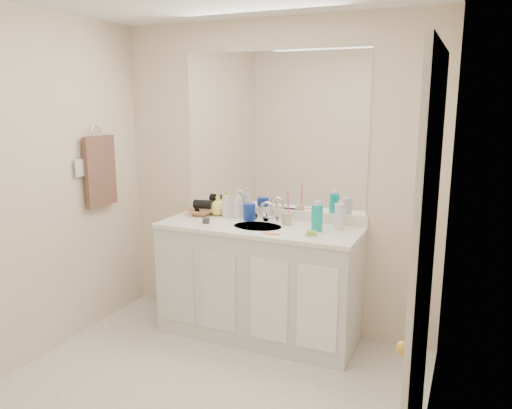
{
  "coord_description": "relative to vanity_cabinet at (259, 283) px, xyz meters",
  "views": [
    {
      "loc": [
        1.44,
        -2.29,
        1.8
      ],
      "look_at": [
        0.0,
        0.97,
        1.05
      ],
      "focal_mm": 35.0,
      "sensor_mm": 36.0,
      "label": 1
    }
  ],
  "objects": [
    {
      "name": "floor",
      "position": [
        0.0,
        -1.02,
        -0.42
      ],
      "size": [
        2.6,
        2.6,
        0.0
      ],
      "primitive_type": "cube",
      "color": "silver",
      "rests_on": "ground"
    },
    {
      "name": "wall_back",
      "position": [
        0.0,
        0.28,
        0.77
      ],
      "size": [
        2.6,
        0.02,
        2.4
      ],
      "primitive_type": "cube",
      "color": "beige",
      "rests_on": "floor"
    },
    {
      "name": "wall_left",
      "position": [
        -1.3,
        -1.02,
        0.77
      ],
      "size": [
        0.02,
        2.6,
        2.4
      ],
      "primitive_type": "cube",
      "color": "beige",
      "rests_on": "floor"
    },
    {
      "name": "wall_right",
      "position": [
        1.3,
        -1.02,
        0.77
      ],
      "size": [
        0.02,
        2.6,
        2.4
      ],
      "primitive_type": "cube",
      "color": "beige",
      "rests_on": "floor"
    },
    {
      "name": "vanity_cabinet",
      "position": [
        0.0,
        0.0,
        0.0
      ],
      "size": [
        1.5,
        0.55,
        0.85
      ],
      "primitive_type": "cube",
      "color": "silver",
      "rests_on": "floor"
    },
    {
      "name": "countertop",
      "position": [
        0.0,
        0.0,
        0.44
      ],
      "size": [
        1.52,
        0.57,
        0.03
      ],
      "primitive_type": "cube",
      "color": "white",
      "rests_on": "vanity_cabinet"
    },
    {
      "name": "backsplash",
      "position": [
        0.0,
        0.26,
        0.5
      ],
      "size": [
        1.52,
        0.03,
        0.08
      ],
      "primitive_type": "cube",
      "color": "silver",
      "rests_on": "countertop"
    },
    {
      "name": "sink_basin",
      "position": [
        0.0,
        -0.02,
        0.44
      ],
      "size": [
        0.37,
        0.37,
        0.02
      ],
      "primitive_type": "cylinder",
      "color": "beige",
      "rests_on": "countertop"
    },
    {
      "name": "faucet",
      "position": [
        0.0,
        0.16,
        0.51
      ],
      "size": [
        0.02,
        0.02,
        0.11
      ],
      "primitive_type": "cylinder",
      "color": "silver",
      "rests_on": "countertop"
    },
    {
      "name": "mirror",
      "position": [
        0.0,
        0.27,
        1.14
      ],
      "size": [
        1.48,
        0.01,
        1.2
      ],
      "primitive_type": "cube",
      "color": "white",
      "rests_on": "wall_back"
    },
    {
      "name": "blue_mug",
      "position": [
        -0.14,
        0.13,
        0.52
      ],
      "size": [
        0.11,
        0.11,
        0.13
      ],
      "primitive_type": "cylinder",
      "rotation": [
        0.0,
        0.0,
        -0.19
      ],
      "color": "navy",
      "rests_on": "countertop"
    },
    {
      "name": "tan_cup",
      "position": [
        0.18,
        0.11,
        0.5
      ],
      "size": [
        0.07,
        0.07,
        0.09
      ],
      "primitive_type": "cylinder",
      "rotation": [
        0.0,
        0.0,
        -0.03
      ],
      "color": "#C4B48A",
      "rests_on": "countertop"
    },
    {
      "name": "toothbrush",
      "position": [
        0.19,
        0.11,
        0.6
      ],
      "size": [
        0.02,
        0.04,
        0.21
      ],
      "primitive_type": "cylinder",
      "rotation": [
        0.14,
        0.0,
        -0.11
      ],
      "color": "#E33BA6",
      "rests_on": "tan_cup"
    },
    {
      "name": "mouthwash_bottle",
      "position": [
        0.44,
        0.03,
        0.55
      ],
      "size": [
        0.08,
        0.08,
        0.19
      ],
      "primitive_type": "cylinder",
      "rotation": [
        0.0,
        0.0,
        -0.04
      ],
      "color": "#0EAE9E",
      "rests_on": "countertop"
    },
    {
      "name": "clear_pump_bottle",
      "position": [
        0.57,
        0.14,
        0.55
      ],
      "size": [
        0.09,
        0.09,
        0.19
      ],
      "primitive_type": "cylinder",
      "rotation": [
        0.0,
        0.0,
        -0.4
      ],
      "color": "white",
      "rests_on": "countertop"
    },
    {
      "name": "soap_dish",
      "position": [
        0.45,
        -0.13,
        0.46
      ],
      "size": [
        0.1,
        0.08,
        0.01
      ],
      "primitive_type": "cube",
      "rotation": [
        0.0,
        0.0,
        0.1
      ],
      "color": "white",
      "rests_on": "countertop"
    },
    {
      "name": "green_soap",
      "position": [
        0.45,
        -0.13,
        0.48
      ],
      "size": [
        0.08,
        0.06,
        0.02
      ],
      "primitive_type": "cube",
      "rotation": [
        0.0,
        0.0,
        0.24
      ],
      "color": "#83BD2E",
      "rests_on": "soap_dish"
    },
    {
      "name": "orange_comb",
      "position": [
        0.18,
        -0.19,
        0.46
      ],
      "size": [
        0.12,
        0.03,
        0.01
      ],
      "primitive_type": "cube",
      "rotation": [
        0.0,
        0.0,
        -0.0
      ],
      "color": "orange",
      "rests_on": "countertop"
    },
    {
      "name": "dark_jar",
      "position": [
        -0.4,
        -0.1,
        0.47
      ],
      "size": [
        0.06,
        0.06,
        0.04
      ],
      "primitive_type": "cylinder",
      "rotation": [
        0.0,
        0.0,
        0.01
      ],
      "color": "#2C2D32",
      "rests_on": "countertop"
    },
    {
      "name": "extra_white_bottle",
      "position": [
        -0.34,
        0.13,
        0.54
      ],
      "size": [
        0.07,
        0.07,
        0.18
      ],
      "primitive_type": "cylinder",
      "rotation": [
        0.0,
        0.0,
        -0.35
      ],
      "color": "silver",
      "rests_on": "countertop"
    },
    {
      "name": "soap_bottle_white",
      "position": [
        -0.26,
        0.18,
        0.56
      ],
      "size": [
        0.09,
        0.09,
        0.22
      ],
      "primitive_type": "imported",
      "rotation": [
        0.0,
        0.0,
        0.12
      ],
      "color": "silver",
      "rests_on": "countertop"
    },
    {
      "name": "soap_bottle_cream",
      "position": [
        -0.32,
        0.16,
        0.54
      ],
      "size": [
        0.1,
        0.1,
        0.17
      ],
      "primitive_type": "imported",
      "rotation": [
        0.0,
        0.0,
        -0.4
      ],
      "color": "beige",
      "rests_on": "countertop"
    },
    {
      "name": "soap_bottle_yellow",
      "position": [
        -0.44,
        0.18,
        0.54
      ],
      "size": [
        0.16,
        0.16,
        0.17
      ],
      "primitive_type": "imported",
      "rotation": [
        0.0,
        0.0,
        0.22
      ],
      "color": "#F3F45F",
      "rests_on": "countertop"
    },
    {
      "name": "wicker_basket",
      "position": [
        -0.57,
        0.13,
        0.48
      ],
      "size": [
        0.22,
        0.22,
        0.05
      ],
      "primitive_type": "imported",
      "rotation": [
        0.0,
        0.0,
        -0.04
      ],
      "color": "#A56F42",
      "rests_on": "countertop"
    },
    {
      "name": "hair_dryer",
      "position": [
        -0.55,
        0.13,
        0.54
      ],
      "size": [
        0.16,
        0.1,
        0.07
      ],
      "primitive_type": "cylinder",
      "rotation": [
        0.0,
        1.57,
        0.16
      ],
      "color": "black",
      "rests_on": "wicker_basket"
    },
    {
      "name": "towel_ring",
      "position": [
        -1.27,
        -0.25,
        1.12
      ],
      "size": [
        0.01,
        0.11,
        0.11
      ],
      "primitive_type": "torus",
      "rotation": [
        0.0,
        1.57,
        0.0
      ],
      "color": "silver",
      "rests_on": "wall_left"
    },
    {
      "name": "hand_towel",
      "position": [
        -1.25,
        -0.25,
        0.82
      ],
      "size": [
        0.04,
        0.32,
        0.55
      ],
      "primitive_type": "cube",
      "color": "#402B22",
      "rests_on": "towel_ring"
    },
    {
      "name": "switch_plate",
      "position": [
        -1.27,
        -0.45,
        0.88
      ],
      "size": [
        0.01,
        0.08,
        0.13
      ],
      "primitive_type": "cube",
      "color": "silver",
      "rests_on": "wall_left"
    },
    {
      "name": "door",
      "position": [
        1.29,
        -1.32,
        0.57
      ],
      "size": [
        0.02,
        0.82,
        2.0
      ],
      "primitive_type": "cube",
      "color": "silver",
      "rests_on": "floor"
    }
  ]
}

